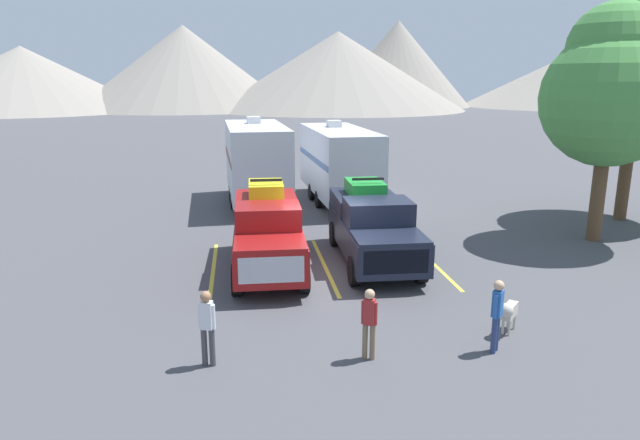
{
  "coord_description": "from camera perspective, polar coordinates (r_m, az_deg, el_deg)",
  "views": [
    {
      "loc": [
        -2.48,
        -15.63,
        5.68
      ],
      "look_at": [
        0.0,
        2.0,
        1.2
      ],
      "focal_mm": 32.17,
      "sensor_mm": 36.0,
      "label": 1
    }
  ],
  "objects": [
    {
      "name": "lot_stripe_b",
      "position": [
        17.75,
        0.45,
        -4.53
      ],
      "size": [
        0.12,
        5.5,
        0.01
      ],
      "primitive_type": "cube",
      "color": "gold",
      "rests_on": "ground"
    },
    {
      "name": "person_c",
      "position": [
        11.87,
        4.91,
        -9.8
      ],
      "size": [
        0.31,
        0.26,
        1.52
      ],
      "color": "#726047",
      "rests_on": "ground"
    },
    {
      "name": "person_b",
      "position": [
        12.65,
        17.2,
        -8.66
      ],
      "size": [
        0.29,
        0.3,
        1.6
      ],
      "color": "navy",
      "rests_on": "ground"
    },
    {
      "name": "pickup_truck_b",
      "position": [
        18.02,
        5.25,
        -0.49
      ],
      "size": [
        2.29,
        5.75,
        2.5
      ],
      "color": "black",
      "rests_on": "ground"
    },
    {
      "name": "ground_plane",
      "position": [
        16.82,
        0.95,
        -5.62
      ],
      "size": [
        240.0,
        240.0,
        0.0
      ],
      "primitive_type": "plane",
      "color": "#47474C"
    },
    {
      "name": "camper_trailer_a",
      "position": [
        26.03,
        -6.34,
        6.0
      ],
      "size": [
        2.83,
        8.04,
        3.88
      ],
      "color": "silver",
      "rests_on": "ground"
    },
    {
      "name": "person_a",
      "position": [
        11.77,
        -11.17,
        -10.04
      ],
      "size": [
        0.34,
        0.24,
        1.59
      ],
      "color": "#3F3F42",
      "rests_on": "ground"
    },
    {
      "name": "camper_trailer_b",
      "position": [
        26.15,
        1.88,
        5.9
      ],
      "size": [
        2.78,
        8.43,
        3.68
      ],
      "color": "silver",
      "rests_on": "ground"
    },
    {
      "name": "mountain_ridge",
      "position": [
        105.28,
        -8.21,
        14.51
      ],
      "size": [
        151.34,
        47.61,
        15.89
      ],
      "color": "gray",
      "rests_on": "ground"
    },
    {
      "name": "tree_a",
      "position": [
        22.02,
        26.97,
        11.68
      ],
      "size": [
        4.56,
        4.56,
        8.12
      ],
      "color": "brown",
      "rests_on": "ground"
    },
    {
      "name": "tree_b",
      "position": [
        25.95,
        29.14,
        12.04
      ],
      "size": [
        5.18,
        5.18,
        8.7
      ],
      "color": "brown",
      "rests_on": "ground"
    },
    {
      "name": "lot_stripe_c",
      "position": [
        18.53,
        10.91,
        -3.98
      ],
      "size": [
        0.12,
        5.5,
        0.01
      ],
      "primitive_type": "cube",
      "color": "gold",
      "rests_on": "ground"
    },
    {
      "name": "lot_stripe_a",
      "position": [
        17.6,
        -10.58,
        -4.95
      ],
      "size": [
        0.12,
        5.5,
        0.01
      ],
      "primitive_type": "cube",
      "color": "gold",
      "rests_on": "ground"
    },
    {
      "name": "pickup_truck_a",
      "position": [
        17.23,
        -5.22,
        -1.05
      ],
      "size": [
        2.18,
        5.58,
        2.61
      ],
      "color": "maroon",
      "rests_on": "ground"
    },
    {
      "name": "dog",
      "position": [
        13.71,
        18.2,
        -8.64
      ],
      "size": [
        0.67,
        0.72,
        0.79
      ],
      "color": "beige",
      "rests_on": "ground"
    }
  ]
}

